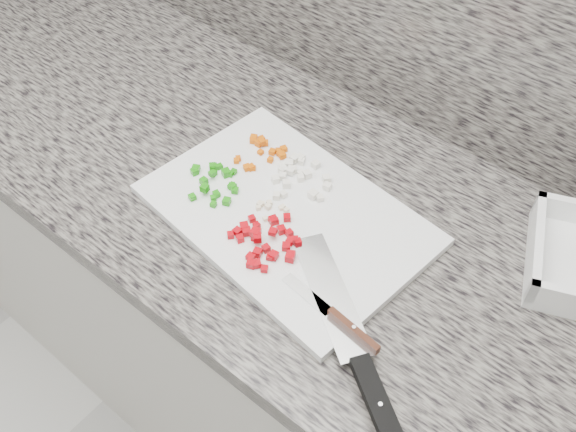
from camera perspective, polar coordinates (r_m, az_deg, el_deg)
name	(u,v)px	position (r m, az deg, el deg)	size (l,w,h in m)	color
cabinet	(293,335)	(1.50, 0.49, -10.58)	(3.92, 0.62, 0.86)	silver
countertop	(295,203)	(1.13, 0.64, 1.13)	(3.96, 0.64, 0.04)	slate
cutting_board	(286,214)	(1.08, -0.15, 0.15)	(0.46, 0.31, 0.02)	white
carrot_pile	(262,151)	(1.17, -2.30, 5.80)	(0.09, 0.09, 0.02)	#D75804
onion_pile	(298,175)	(1.12, 0.89, 3.66)	(0.11, 0.12, 0.01)	white
green_pepper_pile	(215,181)	(1.12, -6.50, 3.09)	(0.11, 0.10, 0.02)	#1A860C
red_pepper_pile	(266,240)	(1.02, -1.96, -2.19)	(0.12, 0.13, 0.02)	#AC020B
garlic_pile	(269,207)	(1.07, -1.66, 0.80)	(0.05, 0.05, 0.01)	beige
chef_knife	(361,365)	(0.91, 6.52, -13.01)	(0.34, 0.24, 0.02)	silver
paring_knife	(341,321)	(0.94, 4.76, -9.29)	(0.19, 0.04, 0.02)	silver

